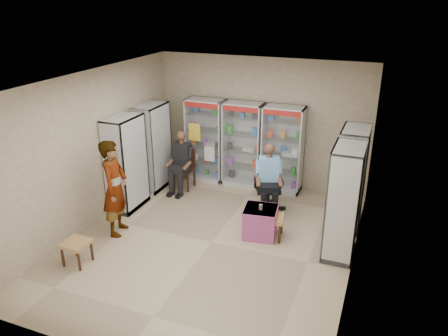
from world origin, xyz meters
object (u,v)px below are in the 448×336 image
at_px(woven_stool_a, 271,227).
at_px(cabinet_back_mid, 243,145).
at_px(seated_shopkeeper, 268,180).
at_px(cabinet_back_right, 283,150).
at_px(cabinet_right_near, 343,202).
at_px(cabinet_right_far, 351,178).
at_px(office_chair, 269,186).
at_px(standing_man, 115,188).
at_px(wooden_chair, 184,169).
at_px(cabinet_left_near, 126,163).
at_px(woven_stool_b, 77,252).
at_px(cabinet_left_far, 153,147).
at_px(pink_trunk, 260,222).
at_px(cabinet_back_left, 206,140).

bearing_deg(woven_stool_a, cabinet_back_mid, 121.47).
height_order(cabinet_back_mid, seated_shopkeeper, cabinet_back_mid).
distance_m(cabinet_back_right, cabinet_right_near, 2.76).
distance_m(cabinet_back_mid, cabinet_right_far, 2.82).
relative_size(office_chair, standing_man, 0.60).
distance_m(wooden_chair, standing_man, 2.36).
bearing_deg(cabinet_right_far, office_chair, 89.13).
bearing_deg(standing_man, cabinet_left_near, 8.93).
xyz_separation_m(cabinet_back_right, woven_stool_b, (-2.47, -4.18, -0.79)).
bearing_deg(seated_shopkeeper, cabinet_right_far, -20.40).
distance_m(cabinet_back_right, seated_shopkeeper, 1.19).
xyz_separation_m(cabinet_left_far, standing_man, (0.41, -2.10, -0.07)).
height_order(cabinet_right_far, standing_man, cabinet_right_far).
xyz_separation_m(cabinet_back_right, seated_shopkeeper, (0.00, -1.16, -0.29)).
height_order(cabinet_right_far, office_chair, cabinet_right_far).
xyz_separation_m(pink_trunk, standing_man, (-2.58, -0.87, 0.65)).
bearing_deg(cabinet_right_near, cabinet_back_left, 57.72).
xyz_separation_m(cabinet_back_mid, cabinet_right_far, (2.58, -1.13, 0.00)).
xyz_separation_m(cabinet_right_far, seated_shopkeeper, (-1.63, -0.03, -0.29)).
xyz_separation_m(cabinet_left_far, pink_trunk, (2.99, -1.23, -0.71)).
bearing_deg(cabinet_back_mid, cabinet_right_far, -23.65).
relative_size(wooden_chair, pink_trunk, 1.58).
relative_size(cabinet_left_far, cabinet_left_near, 1.00).
height_order(cabinet_back_right, woven_stool_b, cabinet_back_right).
bearing_deg(standing_man, cabinet_right_near, -91.90).
bearing_deg(pink_trunk, woven_stool_b, -142.50).
relative_size(cabinet_back_mid, woven_stool_b, 4.76).
bearing_deg(cabinet_left_far, cabinet_right_near, 73.75).
height_order(cabinet_back_left, woven_stool_b, cabinet_back_left).
distance_m(cabinet_right_near, seated_shopkeeper, 1.97).
height_order(cabinet_left_near, seated_shopkeeper, cabinet_left_near).
height_order(seated_shopkeeper, standing_man, standing_man).
relative_size(cabinet_back_mid, cabinet_left_near, 1.00).
xyz_separation_m(cabinet_left_near, woven_stool_a, (3.20, -0.13, -0.78)).
relative_size(cabinet_back_mid, cabinet_right_far, 1.00).
relative_size(cabinet_back_right, wooden_chair, 2.13).
relative_size(cabinet_back_left, woven_stool_b, 4.76).
bearing_deg(pink_trunk, cabinet_back_left, 133.57).
bearing_deg(cabinet_left_far, standing_man, 10.92).
bearing_deg(seated_shopkeeper, cabinet_right_near, -54.77).
bearing_deg(cabinet_left_near, seated_shopkeeper, 107.15).
distance_m(office_chair, woven_stool_a, 1.16).
distance_m(cabinet_back_right, woven_stool_b, 4.92).
bearing_deg(woven_stool_a, cabinet_left_far, 159.01).
bearing_deg(woven_stool_b, cabinet_left_near, 99.43).
bearing_deg(pink_trunk, cabinet_back_mid, 117.12).
distance_m(cabinet_right_far, wooden_chair, 3.84).
relative_size(cabinet_back_left, cabinet_right_far, 1.00).
bearing_deg(office_chair, cabinet_left_near, 176.78).
relative_size(cabinet_back_mid, seated_shopkeeper, 1.40).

